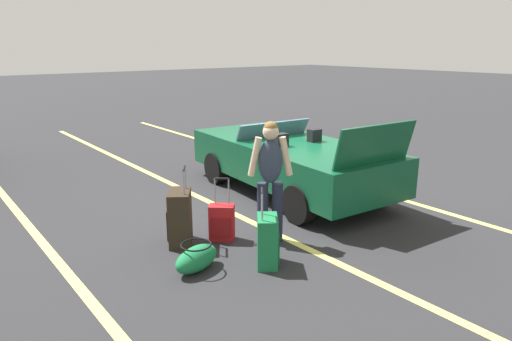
% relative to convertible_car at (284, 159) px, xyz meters
% --- Properties ---
extents(ground_plane, '(80.00, 80.00, 0.00)m').
position_rel_convertible_car_xyz_m(ground_plane, '(-0.20, 0.02, -0.59)').
color(ground_plane, '#28282B').
extents(lot_line_near, '(18.00, 0.12, 0.01)m').
position_rel_convertible_car_xyz_m(lot_line_near, '(-0.20, -1.24, -0.59)').
color(lot_line_near, '#EAE066').
rests_on(lot_line_near, ground_plane).
extents(lot_line_mid, '(18.00, 0.12, 0.01)m').
position_rel_convertible_car_xyz_m(lot_line_mid, '(-0.20, 1.46, -0.59)').
color(lot_line_mid, '#EAE066').
rests_on(lot_line_mid, ground_plane).
extents(lot_line_far, '(18.00, 0.12, 0.01)m').
position_rel_convertible_car_xyz_m(lot_line_far, '(-0.20, 4.16, -0.59)').
color(lot_line_far, '#EAE066').
rests_on(lot_line_far, ground_plane).
extents(convertible_car, '(4.26, 2.07, 1.53)m').
position_rel_convertible_car_xyz_m(convertible_car, '(0.00, 0.00, 0.00)').
color(convertible_car, '#0F4C2D').
rests_on(convertible_car, ground_plane).
extents(suitcase_large_black, '(0.55, 0.50, 1.06)m').
position_rel_convertible_car_xyz_m(suitcase_large_black, '(-0.96, 2.69, -0.22)').
color(suitcase_large_black, '#2D2319').
rests_on(suitcase_large_black, ground_plane).
extents(suitcase_medium_bright, '(0.46, 0.43, 0.96)m').
position_rel_convertible_car_xyz_m(suitcase_medium_bright, '(-2.17, 2.17, -0.28)').
color(suitcase_medium_bright, '#19723F').
rests_on(suitcase_medium_bright, ground_plane).
extents(suitcase_small_carryon, '(0.38, 0.39, 0.87)m').
position_rel_convertible_car_xyz_m(suitcase_small_carryon, '(-1.20, 2.17, -0.34)').
color(suitcase_small_carryon, red).
rests_on(suitcase_small_carryon, ground_plane).
extents(duffel_bag, '(0.47, 0.70, 0.34)m').
position_rel_convertible_car_xyz_m(duffel_bag, '(-1.76, 2.92, -0.43)').
color(duffel_bag, '#19723F').
rests_on(duffel_bag, ground_plane).
extents(traveler_person, '(0.41, 0.55, 1.65)m').
position_rel_convertible_car_xyz_m(traveler_person, '(-1.62, 1.67, 0.34)').
color(traveler_person, '#1E2338').
rests_on(traveler_person, ground_plane).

